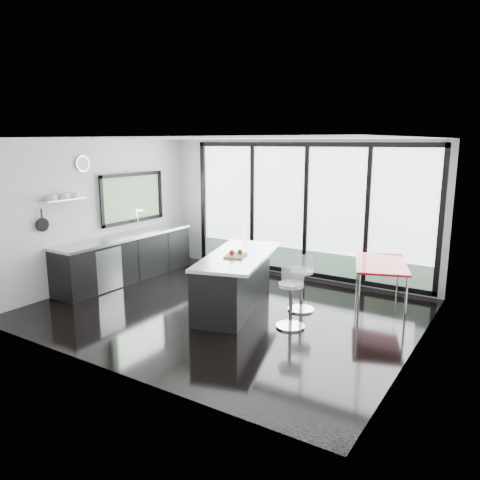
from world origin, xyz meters
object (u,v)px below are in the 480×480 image
Objects in this scene: bar_stool_far at (301,290)px; island at (234,280)px; bar_stool_near at (291,305)px; red_table at (380,284)px.

island is at bearing -175.88° from bar_stool_far.
bar_stool_near is at bearing -96.87° from bar_stool_far.
bar_stool_near is 1.88m from red_table.
bar_stool_far is 1.38m from red_table.
bar_stool_far is (1.03, 0.46, -0.12)m from island.
island reaches higher than bar_stool_far.
red_table is at bearing 22.03° from bar_stool_far.
island is 3.50× the size of bar_stool_near.
red_table is (0.84, 1.67, 0.03)m from bar_stool_near.
bar_stool_far is at bearing -137.87° from red_table.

